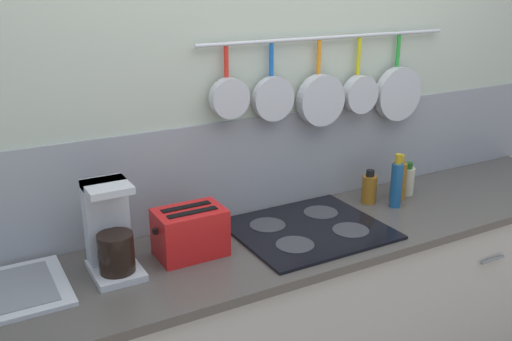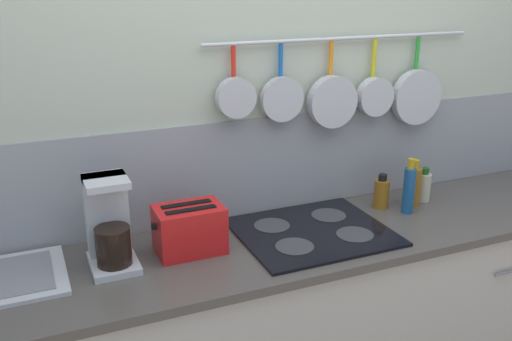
{
  "view_description": "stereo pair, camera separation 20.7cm",
  "coord_description": "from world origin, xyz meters",
  "px_view_note": "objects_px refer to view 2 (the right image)",
  "views": [
    {
      "loc": [
        -1.21,
        -1.71,
        1.88
      ],
      "look_at": [
        -0.25,
        0.0,
        1.2
      ],
      "focal_mm": 40.0,
      "sensor_mm": 36.0,
      "label": 1
    },
    {
      "loc": [
        -1.02,
        -1.8,
        1.88
      ],
      "look_at": [
        -0.25,
        0.0,
        1.2
      ],
      "focal_mm": 40.0,
      "sensor_mm": 36.0,
      "label": 2
    }
  ],
  "objects_px": {
    "toaster": "(189,229)",
    "bottle_cooking_wine": "(423,186)",
    "bottle_olive_oil": "(409,189)",
    "bottle_vinegar": "(382,193)",
    "coffee_maker": "(110,228)",
    "bottle_dish_soap": "(413,185)"
  },
  "relations": [
    {
      "from": "coffee_maker",
      "to": "bottle_vinegar",
      "type": "relative_size",
      "value": 2.11
    },
    {
      "from": "coffee_maker",
      "to": "bottle_olive_oil",
      "type": "distance_m",
      "value": 1.26
    },
    {
      "from": "bottle_vinegar",
      "to": "bottle_dish_soap",
      "type": "xyz_separation_m",
      "value": [
        0.14,
        -0.03,
        0.03
      ]
    },
    {
      "from": "bottle_olive_oil",
      "to": "bottle_dish_soap",
      "type": "bearing_deg",
      "value": 41.66
    },
    {
      "from": "bottle_olive_oil",
      "to": "bottle_cooking_wine",
      "type": "bearing_deg",
      "value": 30.01
    },
    {
      "from": "coffee_maker",
      "to": "bottle_olive_oil",
      "type": "bearing_deg",
      "value": -1.89
    },
    {
      "from": "bottle_dish_soap",
      "to": "bottle_cooking_wine",
      "type": "height_order",
      "value": "bottle_dish_soap"
    },
    {
      "from": "coffee_maker",
      "to": "bottle_dish_soap",
      "type": "relative_size",
      "value": 1.54
    },
    {
      "from": "toaster",
      "to": "bottle_dish_soap",
      "type": "relative_size",
      "value": 1.25
    },
    {
      "from": "toaster",
      "to": "bottle_dish_soap",
      "type": "height_order",
      "value": "bottle_dish_soap"
    },
    {
      "from": "coffee_maker",
      "to": "bottle_olive_oil",
      "type": "xyz_separation_m",
      "value": [
        1.26,
        -0.04,
        -0.03
      ]
    },
    {
      "from": "bottle_vinegar",
      "to": "bottle_olive_oil",
      "type": "height_order",
      "value": "bottle_olive_oil"
    },
    {
      "from": "bottle_vinegar",
      "to": "bottle_dish_soap",
      "type": "height_order",
      "value": "bottle_dish_soap"
    },
    {
      "from": "bottle_cooking_wine",
      "to": "coffee_maker",
      "type": "bearing_deg",
      "value": -178.11
    },
    {
      "from": "toaster",
      "to": "bottle_dish_soap",
      "type": "bearing_deg",
      "value": 2.44
    },
    {
      "from": "toaster",
      "to": "bottle_vinegar",
      "type": "xyz_separation_m",
      "value": [
        0.9,
        0.07,
        -0.02
      ]
    },
    {
      "from": "toaster",
      "to": "bottle_cooking_wine",
      "type": "distance_m",
      "value": 1.13
    },
    {
      "from": "bottle_vinegar",
      "to": "bottle_dish_soap",
      "type": "relative_size",
      "value": 0.73
    },
    {
      "from": "bottle_vinegar",
      "to": "bottle_olive_oil",
      "type": "xyz_separation_m",
      "value": [
        0.07,
        -0.09,
        0.04
      ]
    },
    {
      "from": "bottle_dish_soap",
      "to": "bottle_olive_oil",
      "type": "bearing_deg",
      "value": -138.34
    },
    {
      "from": "toaster",
      "to": "bottle_olive_oil",
      "type": "relative_size",
      "value": 1.08
    },
    {
      "from": "bottle_olive_oil",
      "to": "bottle_cooking_wine",
      "type": "relative_size",
      "value": 1.57
    }
  ]
}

